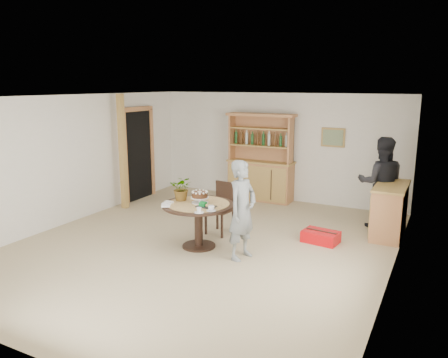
% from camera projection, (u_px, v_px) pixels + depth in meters
% --- Properties ---
extents(ground, '(7.00, 7.00, 0.00)m').
position_uv_depth(ground, '(203.00, 245.00, 7.47)').
color(ground, tan).
rests_on(ground, ground).
extents(room_shell, '(6.04, 7.04, 2.52)m').
position_uv_depth(room_shell, '(203.00, 144.00, 7.10)').
color(room_shell, white).
rests_on(room_shell, ground).
extents(doorway, '(0.13, 1.10, 2.18)m').
position_uv_depth(doorway, '(138.00, 153.00, 10.29)').
color(doorway, black).
rests_on(doorway, ground).
extents(pine_post, '(0.12, 0.12, 2.50)m').
position_uv_depth(pine_post, '(123.00, 152.00, 9.46)').
color(pine_post, tan).
rests_on(pine_post, ground).
extents(hutch, '(1.62, 0.54, 2.04)m').
position_uv_depth(hutch, '(261.00, 171.00, 10.27)').
color(hutch, tan).
rests_on(hutch, ground).
extents(sideboard, '(0.54, 1.26, 0.94)m').
position_uv_depth(sideboard, '(390.00, 210.00, 7.87)').
color(sideboard, tan).
rests_on(sideboard, ground).
extents(dining_table, '(1.20, 1.20, 0.76)m').
position_uv_depth(dining_table, '(198.00, 212.00, 7.27)').
color(dining_table, black).
rests_on(dining_table, ground).
extents(dining_chair, '(0.47, 0.47, 0.95)m').
position_uv_depth(dining_chair, '(222.00, 205.00, 8.00)').
color(dining_chair, black).
rests_on(dining_chair, ground).
extents(birthday_cake, '(0.30, 0.30, 0.20)m').
position_uv_depth(birthday_cake, '(200.00, 196.00, 7.26)').
color(birthday_cake, white).
rests_on(birthday_cake, dining_table).
extents(flower_vase, '(0.47, 0.44, 0.42)m').
position_uv_depth(flower_vase, '(182.00, 188.00, 7.40)').
color(flower_vase, '#3F7233').
rests_on(flower_vase, dining_table).
extents(gift_tray, '(0.30, 0.20, 0.08)m').
position_uv_depth(gift_tray, '(206.00, 205.00, 7.03)').
color(gift_tray, black).
rests_on(gift_tray, dining_table).
extents(coffee_cup_a, '(0.15, 0.15, 0.09)m').
position_uv_depth(coffee_cup_a, '(211.00, 208.00, 6.81)').
color(coffee_cup_a, white).
rests_on(coffee_cup_a, dining_table).
extents(coffee_cup_b, '(0.15, 0.15, 0.08)m').
position_uv_depth(coffee_cup_b, '(199.00, 211.00, 6.72)').
color(coffee_cup_b, white).
rests_on(coffee_cup_b, dining_table).
extents(napkins, '(0.24, 0.33, 0.03)m').
position_uv_depth(napkins, '(167.00, 204.00, 7.15)').
color(napkins, white).
rests_on(napkins, dining_table).
extents(teen_boy, '(0.48, 0.64, 1.57)m').
position_uv_depth(teen_boy, '(242.00, 210.00, 6.77)').
color(teen_boy, slate).
rests_on(teen_boy, ground).
extents(adult_person, '(0.99, 0.85, 1.75)m').
position_uv_depth(adult_person, '(381.00, 183.00, 8.23)').
color(adult_person, black).
rests_on(adult_person, ground).
extents(red_suitcase, '(0.65, 0.47, 0.21)m').
position_uv_depth(red_suitcase, '(321.00, 237.00, 7.59)').
color(red_suitcase, red).
rests_on(red_suitcase, ground).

